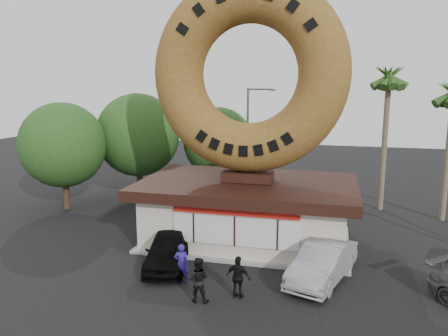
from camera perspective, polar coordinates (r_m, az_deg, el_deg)
The scene contains 13 objects.
ground at distance 18.51m, azimuth -0.71°, elevation -15.73°, with size 90.00×90.00×0.00m, color black.
donut_shop at distance 23.30m, azimuth 3.09°, elevation -5.36°, with size 11.20×7.20×3.80m.
giant_donut at distance 22.38m, azimuth 3.28°, elevation 12.13°, with size 9.94×9.94×2.53m, color olive.
tree_west at distance 32.28m, azimuth -11.17°, elevation 4.24°, with size 6.00×6.00×7.65m.
tree_mid at distance 32.34m, azimuth -0.74°, elevation 3.35°, with size 5.20×5.20×6.63m.
tree_far at distance 30.62m, azimuth -20.30°, elevation 2.82°, with size 5.60×5.60×7.14m.
palm_near at distance 30.14m, azimuth 20.72°, elevation 10.47°, with size 2.60×2.60×9.75m.
street_lamp at distance 32.77m, azimuth 3.35°, elevation 4.25°, with size 2.11×0.20×8.00m.
person_left at distance 18.95m, azimuth -5.58°, elevation -12.28°, with size 0.62×0.41×1.70m, color navy.
person_center at distance 17.36m, azimuth -3.42°, elevation -14.36°, with size 0.87×0.68×1.79m, color black.
person_right at distance 17.62m, azimuth 1.88°, elevation -14.07°, with size 1.01×0.42×1.72m, color black.
car_black at distance 20.63m, azimuth -7.45°, elevation -10.60°, with size 1.80×4.47×1.52m, color black.
car_silver at distance 19.54m, azimuth 12.74°, elevation -11.93°, with size 1.69×4.84×1.59m, color #929397.
Camera 1 is at (4.27, -15.97, 8.32)m, focal length 35.00 mm.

